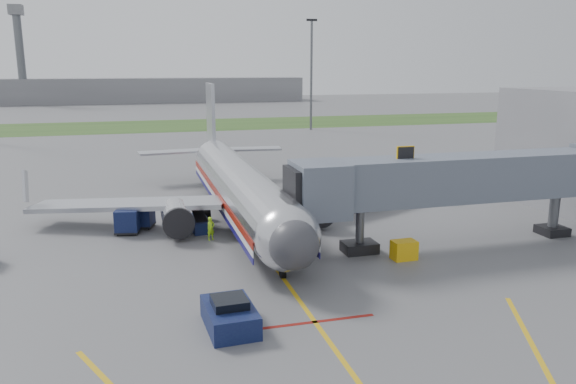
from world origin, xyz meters
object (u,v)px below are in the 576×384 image
object	(u,v)px
pushback_tug	(230,315)
belt_loader	(199,223)
ramp_worker	(211,229)
airliner	(240,186)

from	to	relation	value
pushback_tug	belt_loader	size ratio (longest dim) A/B	0.88
belt_loader	ramp_worker	world-z (taller)	belt_loader
airliner	ramp_worker	xyz separation A→B (m)	(-3.00, -5.00, -1.82)
belt_loader	ramp_worker	xyz separation A→B (m)	(0.49, -2.96, 0.34)
airliner	belt_loader	world-z (taller)	airliner
belt_loader	ramp_worker	bearing A→B (deg)	-80.62
pushback_tug	ramp_worker	world-z (taller)	ramp_worker
belt_loader	ramp_worker	size ratio (longest dim) A/B	2.50
belt_loader	airliner	bearing A→B (deg)	30.26
airliner	ramp_worker	world-z (taller)	airliner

